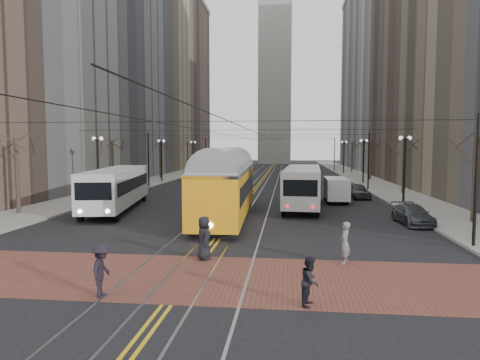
% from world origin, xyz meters
% --- Properties ---
extents(ground, '(260.00, 260.00, 0.00)m').
position_xyz_m(ground, '(0.00, 0.00, 0.00)').
color(ground, black).
rests_on(ground, ground).
extents(sidewalk_left, '(5.00, 140.00, 0.15)m').
position_xyz_m(sidewalk_left, '(-15.00, 45.00, 0.07)').
color(sidewalk_left, gray).
rests_on(sidewalk_left, ground).
extents(sidewalk_right, '(5.00, 140.00, 0.15)m').
position_xyz_m(sidewalk_right, '(15.00, 45.00, 0.07)').
color(sidewalk_right, gray).
rests_on(sidewalk_right, ground).
extents(crosswalk_band, '(25.00, 6.00, 0.01)m').
position_xyz_m(crosswalk_band, '(0.00, -4.00, 0.01)').
color(crosswalk_band, brown).
rests_on(crosswalk_band, ground).
extents(streetcar_rails, '(4.80, 130.00, 0.02)m').
position_xyz_m(streetcar_rails, '(0.00, 45.00, 0.00)').
color(streetcar_rails, gray).
rests_on(streetcar_rails, ground).
extents(centre_lines, '(0.42, 130.00, 0.01)m').
position_xyz_m(centre_lines, '(0.00, 45.00, 0.01)').
color(centre_lines, gold).
rests_on(centre_lines, ground).
extents(building_left_mid, '(16.00, 20.00, 34.00)m').
position_xyz_m(building_left_mid, '(-25.50, 46.00, 17.00)').
color(building_left_mid, slate).
rests_on(building_left_mid, ground).
extents(building_left_midfar, '(20.00, 20.00, 52.00)m').
position_xyz_m(building_left_midfar, '(-27.50, 66.00, 26.00)').
color(building_left_midfar, gray).
rests_on(building_left_midfar, ground).
extents(building_left_far, '(16.00, 20.00, 40.00)m').
position_xyz_m(building_left_far, '(-25.50, 86.00, 20.00)').
color(building_left_far, brown).
rests_on(building_left_far, ground).
extents(building_right_mid, '(16.00, 20.00, 34.00)m').
position_xyz_m(building_right_mid, '(25.50, 46.00, 17.00)').
color(building_right_mid, brown).
rests_on(building_right_mid, ground).
extents(building_right_midfar, '(20.00, 20.00, 52.00)m').
position_xyz_m(building_right_midfar, '(27.50, 66.00, 26.00)').
color(building_right_midfar, '#A39F99').
rests_on(building_right_midfar, ground).
extents(building_right_far, '(16.00, 20.00, 40.00)m').
position_xyz_m(building_right_far, '(25.50, 86.00, 20.00)').
color(building_right_far, slate).
rests_on(building_right_far, ground).
extents(clock_tower, '(12.00, 12.00, 66.00)m').
position_xyz_m(clock_tower, '(0.00, 102.00, 35.96)').
color(clock_tower, '#B2AFA5').
rests_on(clock_tower, ground).
extents(lamp_posts, '(27.60, 57.20, 5.60)m').
position_xyz_m(lamp_posts, '(-0.00, 28.75, 2.80)').
color(lamp_posts, black).
rests_on(lamp_posts, ground).
extents(street_trees, '(31.68, 53.28, 5.60)m').
position_xyz_m(street_trees, '(0.00, 35.25, 2.80)').
color(street_trees, '#382D23').
rests_on(street_trees, ground).
extents(trolley_wires, '(25.96, 120.00, 6.60)m').
position_xyz_m(trolley_wires, '(0.00, 34.83, 3.77)').
color(trolley_wires, black).
rests_on(trolley_wires, ground).
extents(transit_bus, '(4.81, 13.25, 3.25)m').
position_xyz_m(transit_bus, '(-9.53, 12.23, 1.62)').
color(transit_bus, silver).
rests_on(transit_bus, ground).
extents(streetcar, '(3.50, 16.08, 3.77)m').
position_xyz_m(streetcar, '(-0.50, 9.94, 1.89)').
color(streetcar, orange).
rests_on(streetcar, ground).
extents(rear_bus, '(3.43, 12.62, 3.26)m').
position_xyz_m(rear_bus, '(5.00, 15.55, 1.63)').
color(rear_bus, '#BABABA').
rests_on(rear_bus, ground).
extents(cargo_van, '(1.90, 4.93, 2.18)m').
position_xyz_m(cargo_van, '(8.08, 18.75, 1.09)').
color(cargo_van, silver).
rests_on(cargo_van, ground).
extents(sedan_grey, '(2.15, 4.36, 1.43)m').
position_xyz_m(sedan_grey, '(10.50, 22.00, 0.72)').
color(sedan_grey, '#3F4146').
rests_on(sedan_grey, ground).
extents(sedan_parked, '(2.05, 4.44, 1.26)m').
position_xyz_m(sedan_parked, '(11.80, 8.43, 0.63)').
color(sedan_parked, '#3D4145').
rests_on(sedan_parked, ground).
extents(pedestrian_a, '(0.93, 1.11, 1.93)m').
position_xyz_m(pedestrian_a, '(0.12, -1.50, 0.98)').
color(pedestrian_a, black).
rests_on(pedestrian_a, crosswalk_band).
extents(pedestrian_b, '(0.62, 0.76, 1.81)m').
position_xyz_m(pedestrian_b, '(6.23, -1.50, 0.92)').
color(pedestrian_b, slate).
rests_on(pedestrian_b, crosswalk_band).
extents(pedestrian_c, '(0.80, 0.91, 1.56)m').
position_xyz_m(pedestrian_c, '(4.52, -6.50, 0.79)').
color(pedestrian_c, black).
rests_on(pedestrian_c, crosswalk_band).
extents(pedestrian_d, '(0.78, 1.22, 1.79)m').
position_xyz_m(pedestrian_d, '(-2.35, -6.50, 0.91)').
color(pedestrian_d, black).
rests_on(pedestrian_d, crosswalk_band).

